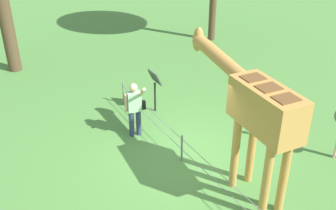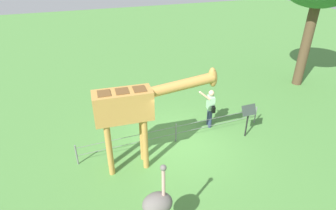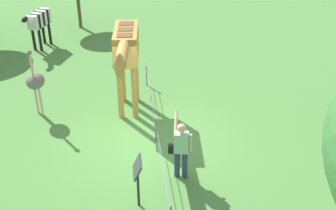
% 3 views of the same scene
% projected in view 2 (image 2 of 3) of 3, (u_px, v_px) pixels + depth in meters
% --- Properties ---
extents(ground_plane, '(60.00, 60.00, 0.00)m').
position_uv_depth(ground_plane, '(178.00, 143.00, 10.07)').
color(ground_plane, '#4C843D').
extents(giraffe, '(3.83, 0.84, 3.14)m').
position_uv_depth(giraffe, '(134.00, 108.00, 8.07)').
color(giraffe, '#BC8942').
rests_on(giraffe, ground_plane).
extents(visitor, '(0.73, 0.59, 1.67)m').
position_uv_depth(visitor, '(210.00, 106.00, 10.68)').
color(visitor, navy).
rests_on(visitor, ground_plane).
extents(ostrich, '(0.70, 0.56, 2.25)m').
position_uv_depth(ostrich, '(158.00, 204.00, 6.15)').
color(ostrich, '#CC9E93').
rests_on(ostrich, ground_plane).
extents(info_sign, '(0.56, 0.21, 1.32)m').
position_uv_depth(info_sign, '(248.00, 114.00, 10.04)').
color(info_sign, black).
rests_on(info_sign, ground_plane).
extents(wire_fence, '(7.05, 0.05, 0.75)m').
position_uv_depth(wire_fence, '(176.00, 132.00, 10.01)').
color(wire_fence, slate).
rests_on(wire_fence, ground_plane).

